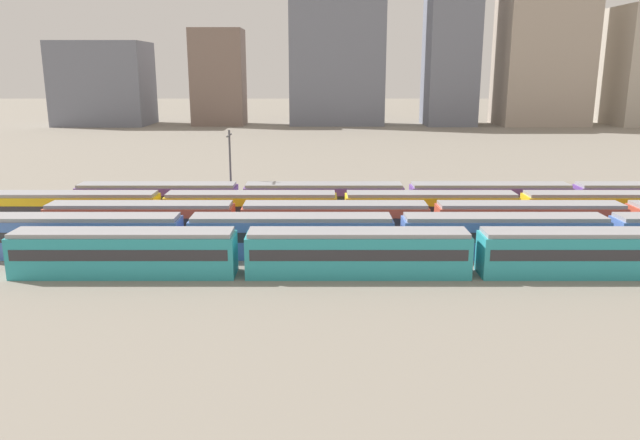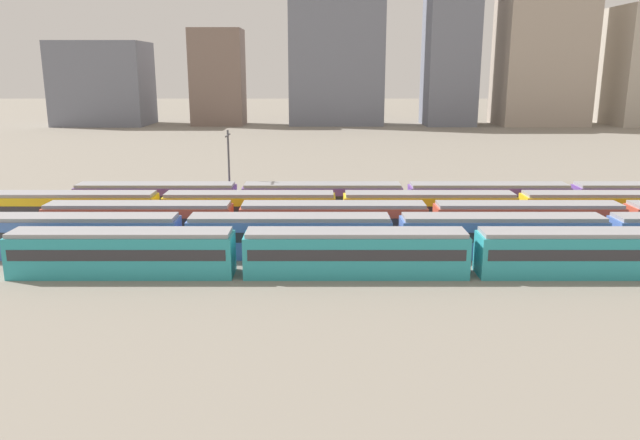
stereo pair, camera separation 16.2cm
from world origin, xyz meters
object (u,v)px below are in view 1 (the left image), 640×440
train_track_1 (606,235)px  train_track_4 (404,199)px  train_track_3 (427,209)px  catenary_pole_1 (227,166)px  train_track_2 (622,221)px

train_track_1 → train_track_4: same height
train_track_3 → catenary_pole_1: bearing=160.2°
train_track_1 → catenary_pole_1: size_ratio=11.86×
train_track_3 → catenary_pole_1: 23.83m
train_track_4 → train_track_2: bearing=-27.5°
catenary_pole_1 → train_track_2: bearing=-18.1°
train_track_3 → catenary_pole_1: size_ratio=9.87×
train_track_3 → catenary_pole_1: (-22.18, 8.01, 3.38)m
train_track_4 → train_track_3: bearing=-71.1°
train_track_1 → train_track_2: bearing=52.3°
train_track_4 → catenary_pole_1: (-20.40, 2.81, 3.38)m
train_track_2 → train_track_4: same height
train_track_2 → catenary_pole_1: (-40.34, 13.21, 3.38)m
train_track_4 → catenary_pole_1: 20.87m
train_track_3 → catenary_pole_1: catenary_pole_1 is taller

